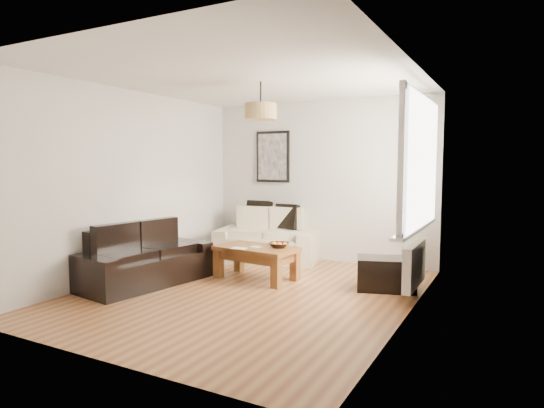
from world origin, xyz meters
The scene contains 21 objects.
floor centered at (0.00, 0.00, 0.00)m, with size 4.50×4.50×0.00m, color brown.
ceiling centered at (0.00, 0.00, 2.60)m, with size 3.80×4.50×0.00m, color white, non-canonical shape.
wall_back centered at (0.00, 2.25, 1.30)m, with size 3.80×0.04×2.60m, color silver, non-canonical shape.
wall_front centered at (0.00, -2.25, 1.30)m, with size 3.80×0.04×2.60m, color silver, non-canonical shape.
wall_left centered at (-1.90, 0.00, 1.30)m, with size 0.04×4.50×2.60m, color silver, non-canonical shape.
wall_right centered at (1.90, 0.00, 1.30)m, with size 0.04×4.50×2.60m, color silver, non-canonical shape.
window_bay centered at (1.86, 0.80, 1.60)m, with size 0.14×1.90×1.60m, color white, non-canonical shape.
radiator centered at (1.82, 0.80, 0.38)m, with size 0.10×0.90×0.52m, color white.
poster centered at (-0.85, 2.22, 1.70)m, with size 0.62×0.04×0.87m, color black, non-canonical shape.
pendant_shade centered at (0.00, 0.30, 2.23)m, with size 0.40×0.40×0.20m, color tan.
loveseat_cream centered at (-0.71, 1.78, 0.40)m, with size 1.61×0.88×0.80m, color beige, non-canonical shape.
sofa_leather centered at (-1.43, -0.29, 0.37)m, with size 1.72×0.83×0.74m, color black, non-canonical shape.
coffee_table centered at (-0.26, 0.62, 0.23)m, with size 1.10×0.60×0.45m, color brown, non-canonical shape.
ottoman centered at (1.45, 0.93, 0.20)m, with size 0.71×0.46×0.41m, color black.
cushion_left centered at (-0.99, 1.98, 0.73)m, with size 0.44×0.14×0.44m, color black.
cushion_right centered at (-0.47, 1.98, 0.71)m, with size 0.41×0.13×0.41m, color black.
fruit_bowl centered at (0.05, 0.70, 0.49)m, with size 0.28×0.28×0.07m, color black.
orange_a centered at (0.06, 0.69, 0.49)m, with size 0.08×0.08×0.08m, color orange.
orange_b centered at (0.13, 0.74, 0.49)m, with size 0.07×0.07×0.07m, color orange.
orange_c centered at (-0.02, 0.70, 0.49)m, with size 0.08×0.08×0.08m, color orange.
papers centered at (-0.39, 0.39, 0.45)m, with size 0.19×0.14×0.01m, color white.
Camera 1 is at (2.87, -4.77, 1.58)m, focal length 30.47 mm.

